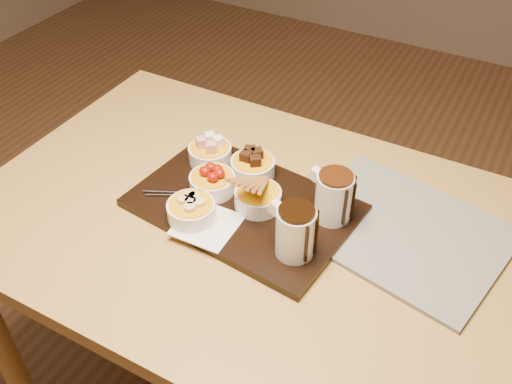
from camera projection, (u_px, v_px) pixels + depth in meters
The scene contains 12 objects.
dining_table at pixel (252, 249), 1.27m from camera, with size 1.20×0.80×0.75m.
serving_board at pixel (244, 206), 1.22m from camera, with size 0.46×0.30×0.02m, color black.
napkin at pixel (207, 225), 1.16m from camera, with size 0.12×0.12×0.00m, color white.
bowl_marshmallows at pixel (210, 154), 1.32m from camera, with size 0.10×0.10×0.04m, color white.
bowl_cake at pixel (253, 168), 1.28m from camera, with size 0.10×0.10×0.04m, color white.
bowl_strawberries at pixel (212, 183), 1.24m from camera, with size 0.10×0.10×0.04m, color white.
bowl_biscotti at pixel (258, 199), 1.20m from camera, with size 0.10×0.10×0.04m, color white.
bowl_bananas at pixel (191, 211), 1.17m from camera, with size 0.10×0.10×0.04m, color white.
pitcher_dark_chocolate at pixel (295, 233), 1.07m from camera, with size 0.08×0.08×0.10m, color silver.
pitcher_milk_chocolate at pixel (334, 197), 1.15m from camera, with size 0.08×0.08×0.10m, color silver.
fondue_skewers at pixel (202, 193), 1.24m from camera, with size 0.26×0.03×0.01m, color silver, non-canonical shape.
newspaper at pixel (402, 231), 1.17m from camera, with size 0.40×0.32×0.01m, color beige.
Camera 1 is at (0.43, -0.77, 1.58)m, focal length 40.00 mm.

